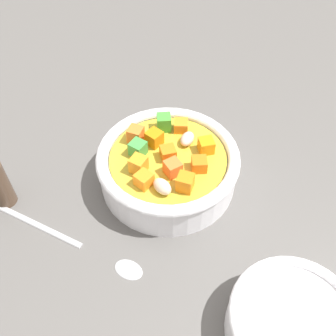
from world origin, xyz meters
TOP-DOWN VIEW (x-y plane):
  - ground_plane at (0.00, 0.00)cm, footprint 140.00×140.00cm
  - soup_bowl_main at (-0.01, 0.01)cm, footprint 17.59×17.59cm
  - spoon at (-12.33, 6.74)cm, footprint 4.28×20.56cm
  - side_bowl_small at (-14.47, -17.18)cm, footprint 12.30×12.30cm

SIDE VIEW (x-z plane):
  - ground_plane at x=0.00cm, z-range -2.00..0.00cm
  - spoon at x=-12.33cm, z-range -0.01..0.76cm
  - side_bowl_small at x=-14.47cm, z-range -0.11..4.75cm
  - soup_bowl_main at x=-0.01cm, z-range -0.36..6.15cm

